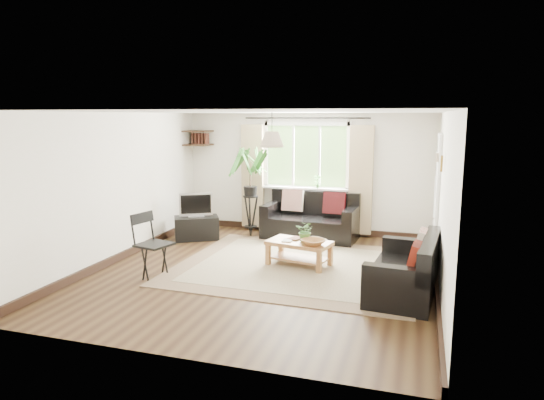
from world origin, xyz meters
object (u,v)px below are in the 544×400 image
(tv_stand, at_px, (197,228))
(folding_chair, at_px, (154,246))
(coffee_table, at_px, (299,253))
(sofa_back, at_px, (310,217))
(sofa_right, at_px, (404,266))
(palm_stand, at_px, (250,192))

(tv_stand, xyz_separation_m, folding_chair, (0.39, -2.19, 0.25))
(coffee_table, distance_m, folding_chair, 2.23)
(coffee_table, height_order, tv_stand, tv_stand)
(sofa_back, bearing_deg, coffee_table, -79.37)
(sofa_right, relative_size, coffee_table, 1.63)
(palm_stand, bearing_deg, tv_stand, -149.80)
(palm_stand, height_order, folding_chair, palm_stand)
(palm_stand, distance_m, folding_chair, 2.80)
(sofa_right, xyz_separation_m, tv_stand, (-3.91, 1.83, -0.16))
(sofa_back, height_order, coffee_table, sofa_back)
(sofa_back, xyz_separation_m, palm_stand, (-1.16, -0.17, 0.46))
(sofa_back, relative_size, folding_chair, 1.89)
(palm_stand, bearing_deg, sofa_back, 8.54)
(sofa_right, bearing_deg, folding_chair, -78.73)
(sofa_back, bearing_deg, tv_stand, -157.55)
(sofa_right, relative_size, palm_stand, 0.91)
(sofa_right, height_order, coffee_table, sofa_right)
(sofa_back, height_order, palm_stand, palm_stand)
(coffee_table, distance_m, palm_stand, 2.21)
(sofa_back, relative_size, tv_stand, 2.17)
(tv_stand, xyz_separation_m, palm_stand, (0.91, 0.53, 0.65))
(sofa_back, xyz_separation_m, sofa_right, (1.83, -2.54, -0.04))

